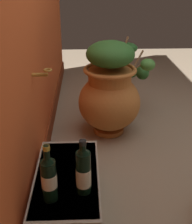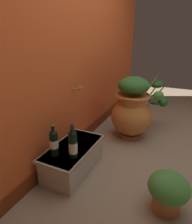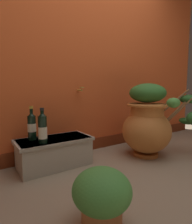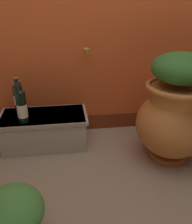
{
  "view_description": "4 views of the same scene",
  "coord_description": "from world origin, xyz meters",
  "px_view_note": "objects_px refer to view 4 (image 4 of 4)",
  "views": [
    {
      "loc": [
        -1.92,
        0.76,
        1.35
      ],
      "look_at": [
        -0.08,
        0.69,
        0.44
      ],
      "focal_mm": 46.19,
      "sensor_mm": 36.0,
      "label": 1
    },
    {
      "loc": [
        -2.01,
        -0.06,
        1.33
      ],
      "look_at": [
        -0.12,
        0.84,
        0.5
      ],
      "focal_mm": 31.52,
      "sensor_mm": 36.0,
      "label": 2
    },
    {
      "loc": [
        -1.2,
        -0.78,
        0.74
      ],
      "look_at": [
        -0.13,
        0.8,
        0.52
      ],
      "focal_mm": 28.52,
      "sensor_mm": 36.0,
      "label": 3
    },
    {
      "loc": [
        -0.38,
        -0.94,
        1.16
      ],
      "look_at": [
        -0.16,
        0.69,
        0.37
      ],
      "focal_mm": 38.27,
      "sensor_mm": 36.0,
      "label": 4
    }
  ],
  "objects_px": {
    "terracotta_urn": "(177,112)",
    "wine_bottle_middle": "(18,97)",
    "potted_shrub": "(13,217)",
    "wine_bottle_left": "(22,106)"
  },
  "relations": [
    {
      "from": "terracotta_urn",
      "to": "wine_bottle_middle",
      "type": "xyz_separation_m",
      "value": [
        -1.2,
        0.41,
        0.02
      ]
    },
    {
      "from": "wine_bottle_left",
      "to": "potted_shrub",
      "type": "height_order",
      "value": "wine_bottle_left"
    },
    {
      "from": "terracotta_urn",
      "to": "wine_bottle_middle",
      "type": "relative_size",
      "value": 2.65
    },
    {
      "from": "terracotta_urn",
      "to": "wine_bottle_middle",
      "type": "distance_m",
      "value": 1.26
    },
    {
      "from": "wine_bottle_middle",
      "to": "terracotta_urn",
      "type": "bearing_deg",
      "value": -19.02
    },
    {
      "from": "potted_shrub",
      "to": "wine_bottle_middle",
      "type": "bearing_deg",
      "value": 95.17
    },
    {
      "from": "wine_bottle_left",
      "to": "potted_shrub",
      "type": "bearing_deg",
      "value": -87.1
    },
    {
      "from": "wine_bottle_left",
      "to": "wine_bottle_middle",
      "type": "height_order",
      "value": "wine_bottle_middle"
    },
    {
      "from": "wine_bottle_left",
      "to": "potted_shrub",
      "type": "distance_m",
      "value": 0.87
    },
    {
      "from": "wine_bottle_middle",
      "to": "potted_shrub",
      "type": "xyz_separation_m",
      "value": [
        0.09,
        -1.01,
        -0.24
      ]
    }
  ]
}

